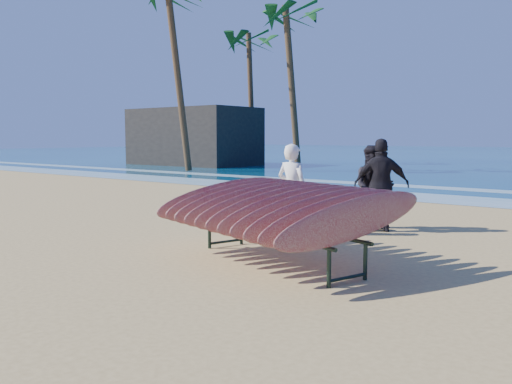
# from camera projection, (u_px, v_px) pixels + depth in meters

# --- Properties ---
(ground) EXTENTS (120.00, 120.00, 0.00)m
(ground) POSITION_uv_depth(u_px,v_px,m) (225.00, 254.00, 8.74)
(ground) COLOR tan
(ground) RESTS_ON ground
(foam_near) EXTENTS (160.00, 160.00, 0.00)m
(foam_near) POSITION_uv_depth(u_px,v_px,m) (442.00, 199.00, 16.56)
(foam_near) COLOR white
(foam_near) RESTS_ON ground
(foam_far) EXTENTS (160.00, 160.00, 0.00)m
(foam_far) POSITION_uv_depth(u_px,v_px,m) (476.00, 190.00, 19.30)
(foam_far) COLOR white
(foam_far) RESTS_ON ground
(surfboard_rack) EXTENTS (3.78, 3.40, 1.29)m
(surfboard_rack) POSITION_uv_depth(u_px,v_px,m) (278.00, 208.00, 8.11)
(surfboard_rack) COLOR black
(surfboard_rack) RESTS_ON ground
(person_white) EXTENTS (0.65, 0.43, 1.76)m
(person_white) POSITION_uv_depth(u_px,v_px,m) (292.00, 189.00, 10.45)
(person_white) COLOR white
(person_white) RESTS_ON ground
(person_dark_a) EXTENTS (1.06, 1.00, 1.72)m
(person_dark_a) POSITION_uv_depth(u_px,v_px,m) (373.00, 187.00, 11.07)
(person_dark_a) COLOR black
(person_dark_a) RESTS_ON ground
(person_dark_b) EXTENTS (1.17, 0.95, 1.86)m
(person_dark_b) POSITION_uv_depth(u_px,v_px,m) (381.00, 185.00, 10.80)
(person_dark_b) COLOR black
(person_dark_b) RESTS_ON ground
(building) EXTENTS (8.56, 4.75, 3.80)m
(building) POSITION_uv_depth(u_px,v_px,m) (194.00, 137.00, 36.77)
(building) COLOR #2D2823
(building) RESTS_ON ground
(palm_mid) EXTENTS (5.20, 5.20, 9.16)m
(palm_mid) POSITION_uv_depth(u_px,v_px,m) (292.00, 20.00, 29.64)
(palm_mid) COLOR brown
(palm_mid) RESTS_ON ground
(palm_right) EXTENTS (5.20, 5.20, 9.20)m
(palm_right) POSITION_uv_depth(u_px,v_px,m) (251.00, 44.00, 37.38)
(palm_right) COLOR brown
(palm_right) RESTS_ON ground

